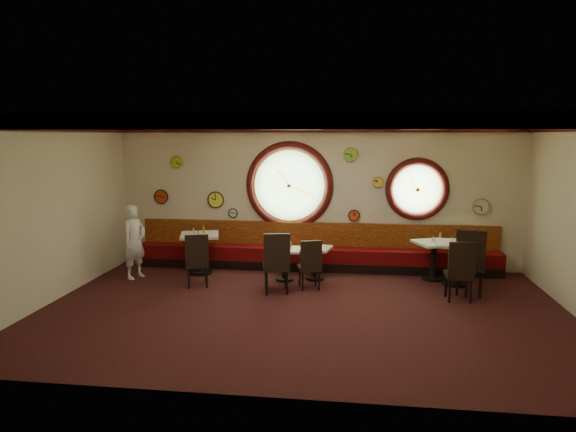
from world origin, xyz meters
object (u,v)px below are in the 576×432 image
object	(u,v)px
waiter	(135,242)
condiment_e_salt	(452,239)
table_a	(200,249)
condiment_d_salt	(433,239)
table_d	(434,256)
condiment_b_salt	(280,246)
condiment_a_pepper	(198,232)
condiment_e_bottle	(460,238)
table_b	(285,260)
condiment_a_bottle	(204,229)
table_e	(456,258)
condiment_c_pepper	(316,245)
chair_e	(470,258)
condiment_b_bottle	(290,245)
chair_c	(310,261)
chair_b	(277,259)
condiment_e_pepper	(461,241)
chair_a	(197,257)
condiment_d_bottle	(440,237)
condiment_d_pepper	(433,239)
condiment_c_bottle	(318,243)
table_c	(315,259)
condiment_c_salt	(313,244)
condiment_b_pepper	(285,247)
chair_d	(460,267)
condiment_a_salt	(194,231)

from	to	relation	value
waiter	condiment_e_salt	bearing A→B (deg)	-64.68
table_a	condiment_d_salt	xyz separation A→B (m)	(4.90, 0.22, 0.30)
table_d	condiment_d_salt	size ratio (longest dim) A/B	9.24
condiment_b_salt	condiment_a_pepper	xyz separation A→B (m)	(-1.78, 0.18, 0.20)
table_d	condiment_e_bottle	distance (m)	0.70
table_b	condiment_a_bottle	bearing A→B (deg)	168.39
condiment_e_bottle	condiment_a_bottle	bearing A→B (deg)	177.62
table_e	condiment_b_salt	size ratio (longest dim) A/B	8.98
table_e	waiter	bearing A→B (deg)	-177.13
condiment_a_bottle	condiment_e_bottle	bearing A→B (deg)	-2.38
table_a	condiment_c_pepper	xyz separation A→B (m)	(2.52, -0.14, 0.18)
chair_e	table_b	bearing A→B (deg)	-176.47
condiment_b_bottle	table_b	bearing A→B (deg)	-169.16
condiment_c_pepper	chair_c	bearing A→B (deg)	-94.93
condiment_e_salt	waiter	world-z (taller)	waiter
condiment_e_bottle	condiment_b_bottle	bearing A→B (deg)	-177.81
chair_b	condiment_e_salt	xyz separation A→B (m)	(3.37, 1.13, 0.24)
table_e	condiment_e_pepper	size ratio (longest dim) A/B	8.06
table_d	chair_c	xyz separation A→B (m)	(-2.47, -1.04, 0.06)
chair_c	chair_a	bearing A→B (deg)	166.88
chair_b	condiment_c_pepper	world-z (taller)	chair_b
chair_c	condiment_e_salt	distance (m)	2.90
chair_b	condiment_d_bottle	xyz separation A→B (m)	(3.20, 1.48, 0.22)
table_b	condiment_d_pepper	size ratio (longest dim) A/B	6.20
table_a	condiment_c_bottle	bearing A→B (deg)	-1.74
table_c	waiter	distance (m)	3.77
condiment_c_salt	condiment_a_bottle	xyz separation A→B (m)	(-2.38, 0.16, 0.23)
condiment_b_pepper	condiment_e_bottle	distance (m)	3.49
condiment_e_salt	chair_a	bearing A→B (deg)	-169.64
chair_d	condiment_e_salt	xyz separation A→B (m)	(0.05, 1.19, 0.27)
condiment_a_bottle	chair_c	bearing A→B (deg)	-21.95
table_c	condiment_d_pepper	world-z (taller)	condiment_d_pepper
condiment_a_pepper	condiment_c_bottle	bearing A→B (deg)	0.08
condiment_b_pepper	condiment_e_salt	size ratio (longest dim) A/B	1.04
chair_b	condiment_c_bottle	world-z (taller)	chair_b
condiment_c_salt	condiment_d_salt	distance (m)	2.47
chair_b	chair_d	distance (m)	3.32
condiment_b_bottle	waiter	size ratio (longest dim) A/B	0.09
condiment_c_salt	condiment_b_pepper	xyz separation A→B (m)	(-0.56, -0.22, -0.02)
table_a	condiment_a_bottle	bearing A→B (deg)	50.23
condiment_b_pepper	condiment_e_salt	distance (m)	3.34
condiment_a_salt	table_e	bearing A→B (deg)	-2.27
chair_c	condiment_a_bottle	distance (m)	2.60
chair_e	condiment_a_pepper	xyz separation A→B (m)	(-5.44, 0.75, 0.20)
table_c	chair_a	world-z (taller)	chair_a
condiment_a_pepper	condiment_a_bottle	bearing A→B (deg)	64.20
condiment_b_salt	condiment_b_pepper	world-z (taller)	condiment_b_salt
condiment_e_pepper	condiment_e_bottle	size ratio (longest dim) A/B	0.63
chair_a	waiter	xyz separation A→B (m)	(-1.49, 0.49, 0.16)
chair_a	condiment_a_salt	world-z (taller)	chair_a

